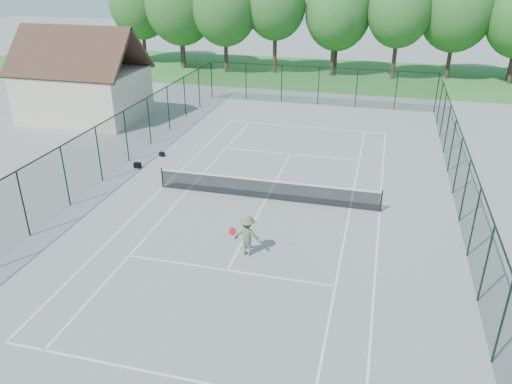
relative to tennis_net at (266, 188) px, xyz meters
The scene contains 10 objects.
ground 0.58m from the tennis_net, ahead, with size 140.00×140.00×0.00m, color gray.
grass_far 30.01m from the tennis_net, 90.00° to the left, with size 80.00×16.00×0.01m, color #3C8433.
court_lines 0.57m from the tennis_net, ahead, with size 11.05×23.85×0.01m.
tennis_net is the anchor object (origin of this frame).
fence_enclosure 0.98m from the tennis_net, ahead, with size 18.05×36.05×3.02m.
utility_building 19.04m from the tennis_net, 147.99° to the left, with size 8.60×6.27×6.63m.
tree_line_far 30.48m from the tennis_net, 90.00° to the left, with size 39.40×6.40×9.70m.
sports_bag_a 8.28m from the tennis_net, 165.26° to the left, with size 0.39×0.23×0.31m, color black.
sports_bag_b 8.50m from the tennis_net, 150.82° to the left, with size 0.32×0.20×0.25m, color black.
tennis_player 5.09m from the tennis_net, 85.07° to the right, with size 1.98×0.85×1.70m.
Camera 1 is at (5.04, -21.56, 10.84)m, focal length 35.00 mm.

